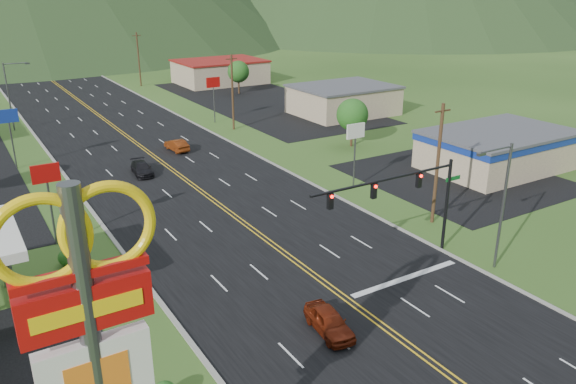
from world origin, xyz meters
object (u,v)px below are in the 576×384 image
streetlight_west (11,92)px  car_dark_mid (142,169)px  car_red_near (329,322)px  pylon_sign (91,340)px  traffic_signal (407,192)px  car_red_far (177,145)px  streetlight_east (501,199)px

streetlight_west → car_dark_mid: 28.91m
streetlight_west → car_red_near: (8.67, -60.33, -4.50)m
pylon_sign → streetlight_west: bearing=85.5°
traffic_signal → car_red_far: 35.64m
traffic_signal → car_dark_mid: bearing=108.6°
car_red_near → traffic_signal: bearing=31.6°
car_dark_mid → traffic_signal: bearing=-65.7°
streetlight_east → car_red_near: (-14.19, -0.33, -4.50)m
car_dark_mid → car_red_far: bearing=51.4°
car_red_near → car_red_far: (6.11, 39.49, -0.00)m
pylon_sign → car_red_far: 51.99m
streetlight_east → traffic_signal: bearing=139.6°
pylon_sign → traffic_signal: size_ratio=1.07×
streetlight_west → car_red_far: streetlight_west is taller
streetlight_east → car_red_near: size_ratio=2.24×
car_dark_mid → car_red_far: (6.27, 6.42, 0.06)m
streetlight_east → streetlight_west: same height
pylon_sign → car_red_near: 18.13m
pylon_sign → streetlight_west: (5.32, 68.00, -4.12)m
pylon_sign → streetlight_east: 29.58m
streetlight_west → car_red_far: 25.94m
car_red_near → car_dark_mid: car_red_near is taller
car_red_near → streetlight_east: bearing=8.4°
pylon_sign → streetlight_west: size_ratio=1.56×
pylon_sign → car_dark_mid: size_ratio=3.24×
streetlight_west → car_dark_mid: size_ratio=2.08×
streetlight_east → car_red_far: bearing=101.7°
pylon_sign → traffic_signal: 26.67m
streetlight_east → car_red_far: streetlight_east is taller
streetlight_west → streetlight_east: bearing=-69.1°
car_dark_mid → car_red_far: car_red_far is taller
pylon_sign → car_red_far: (20.10, 47.17, -8.62)m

